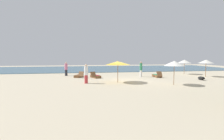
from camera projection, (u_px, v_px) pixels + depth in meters
ground_plane at (125, 81)px, 17.25m from camera, size 60.00×60.00×0.00m
ocean_water at (104, 68)px, 33.95m from camera, size 48.00×16.00×0.06m
umbrella_0 at (206, 61)px, 20.83m from camera, size 1.74×1.74×2.01m
umbrella_1 at (184, 61)px, 23.62m from camera, size 1.86×1.86×1.95m
umbrella_2 at (118, 63)px, 16.32m from camera, size 2.27×2.27×1.96m
umbrella_3 at (174, 63)px, 14.87m from camera, size 1.74×1.74×2.05m
lounger_0 at (157, 76)px, 20.44m from camera, size 0.62×1.67×0.72m
lounger_1 at (95, 76)px, 19.77m from camera, size 1.23×1.72×0.75m
lounger_2 at (79, 76)px, 20.33m from camera, size 1.17×1.77×0.71m
person_1 at (141, 69)px, 20.69m from camera, size 0.35×0.35×1.80m
person_2 at (66, 69)px, 21.79m from camera, size 0.39×0.39×1.71m
person_3 at (86, 74)px, 15.78m from camera, size 0.40×0.40×1.73m
dog at (201, 78)px, 17.98m from camera, size 0.62×0.81×0.38m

